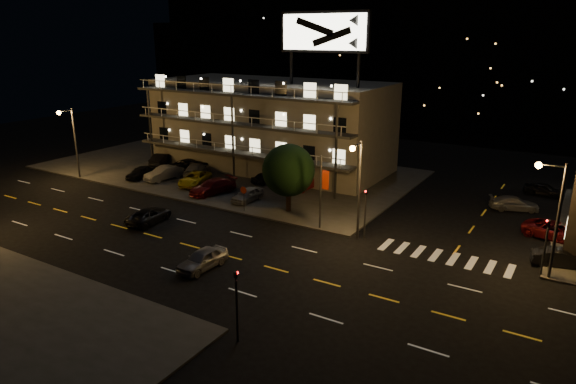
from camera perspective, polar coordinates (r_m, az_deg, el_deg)
The scene contains 29 objects.
ground at distance 39.71m, azimuth -8.69°, elevation -6.51°, with size 140.00×140.00×0.00m, color black.
curb_nw at distance 62.77m, azimuth -6.88°, elevation 2.53°, with size 44.00×24.00×0.15m, color #333331.
motel at distance 62.42m, azimuth -1.87°, elevation 7.51°, with size 28.00×13.80×18.10m.
hill_backdrop at distance 100.93m, azimuth 14.66°, elevation 14.23°, with size 120.00×25.00×24.00m.
streetlight_nw at distance 62.11m, azimuth -22.88°, elevation 5.76°, with size 0.44×1.92×8.00m.
streetlight_nc at distance 40.16m, azimuth 7.77°, elevation 1.32°, with size 0.44×1.92×8.00m.
streetlight_ne at distance 37.53m, azimuth 27.40°, elevation -1.64°, with size 1.92×0.44×8.00m.
signal_nw at distance 41.18m, azimuth 8.59°, elevation -1.80°, with size 0.20×0.27×4.60m.
signal_sw at distance 27.54m, azimuth -5.74°, elevation -11.69°, with size 0.20×0.27×4.60m.
signal_ne at distance 38.48m, azimuth 26.74°, elevation -4.90°, with size 0.27×0.20×4.60m.
banner_north at distance 42.40m, azimuth 3.72°, elevation 0.14°, with size 0.83×0.16×6.40m.
stop_sign at distance 47.16m, azimuth -4.94°, elevation -0.30°, with size 0.91×0.11×2.61m.
tree at distance 46.45m, azimuth 0.02°, elevation 2.28°, with size 4.98×4.80×6.27m.
lot_car_0 at distance 60.39m, azimuth -16.07°, elevation 2.12°, with size 1.60×3.97×1.35m, color black.
lot_car_1 at distance 59.07m, azimuth -13.62°, elevation 2.05°, with size 1.58×4.53×1.49m, color gray.
lot_car_2 at distance 56.38m, azimuth -10.32°, elevation 1.47°, with size 2.24×4.86×1.35m, color gold.
lot_car_3 at distance 52.92m, azimuth -8.38°, elevation 0.60°, with size 2.08×5.11×1.48m, color #5F0D11.
lot_car_4 at distance 50.18m, azimuth -4.53°, elevation -0.29°, with size 1.55×3.84×1.31m, color gray.
lot_car_5 at distance 65.85m, azimuth -13.77°, elevation 3.57°, with size 1.55×4.46×1.47m, color black.
lot_car_6 at distance 62.04m, azimuth -10.64°, elevation 2.96°, with size 2.47×5.36×1.49m, color black.
lot_car_7 at distance 59.90m, azimuth -10.11°, elevation 2.47°, with size 2.06×5.06×1.47m, color gray.
lot_car_8 at distance 56.11m, azimuth -2.31°, elevation 1.62°, with size 1.51×3.74×1.27m, color black.
lot_car_9 at distance 53.85m, azimuth 1.91°, elevation 1.04°, with size 1.51×4.32×1.42m, color #5F0D11.
side_car_0 at distance 41.28m, azimuth 28.12°, elevation -6.54°, with size 1.37×3.93×1.29m, color black.
side_car_1 at distance 46.44m, azimuth 27.66°, elevation -3.88°, with size 2.33×5.05×1.40m, color #5F0D11.
side_car_2 at distance 52.42m, azimuth 23.84°, elevation -1.17°, with size 1.79×4.40×1.28m, color gray.
side_car_3 at distance 58.47m, azimuth 26.54°, elevation 0.27°, with size 1.51×3.74×1.28m, color black.
road_car_east at distance 36.76m, azimuth -9.49°, elevation -7.37°, with size 1.65×4.11×1.40m, color gray.
road_car_west at distance 46.46m, azimuth -15.16°, elevation -2.52°, with size 2.11×4.58×1.27m, color black.
Camera 1 is at (23.79, -27.58, 15.83)m, focal length 32.00 mm.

